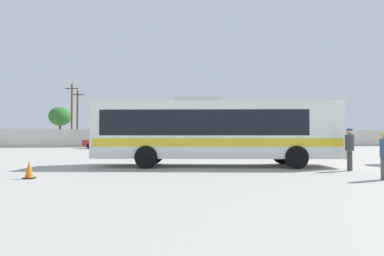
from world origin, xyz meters
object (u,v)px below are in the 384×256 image
(attendant_by_bus_door, at_px, (350,147))
(utility_pole_near, at_px, (77,117))
(utility_pole_far, at_px, (72,114))
(parked_car_second_black, at_px, (157,142))
(parked_car_leftmost_red, at_px, (103,141))
(roadside_tree_left, at_px, (60,117))
(coach_bus_white_yellow, at_px, (212,130))
(roadside_tree_midleft, at_px, (132,120))
(traffic_cone_on_apron, at_px, (29,170))

(attendant_by_bus_door, relative_size, utility_pole_near, 0.23)
(attendant_by_bus_door, height_order, utility_pole_far, utility_pole_far)
(parked_car_second_black, xyz_separation_m, utility_pole_far, (-11.24, 5.64, 3.59))
(parked_car_leftmost_red, height_order, roadside_tree_left, roadside_tree_left)
(coach_bus_white_yellow, bearing_deg, utility_pole_near, 113.43)
(utility_pole_near, bearing_deg, utility_pole_far, -99.49)
(roadside_tree_midleft, bearing_deg, utility_pole_far, -177.24)
(attendant_by_bus_door, xyz_separation_m, parked_car_second_black, (-7.74, 25.93, -0.25))
(roadside_tree_midleft, bearing_deg, attendant_by_bus_door, -70.83)
(traffic_cone_on_apron, bearing_deg, parked_car_leftmost_red, 93.04)
(coach_bus_white_yellow, relative_size, parked_car_second_black, 2.65)
(roadside_tree_left, bearing_deg, traffic_cone_on_apron, -76.21)
(coach_bus_white_yellow, distance_m, roadside_tree_left, 37.12)
(coach_bus_white_yellow, xyz_separation_m, utility_pole_near, (-13.26, 30.61, 2.28))
(attendant_by_bus_door, xyz_separation_m, parked_car_leftmost_red, (-14.02, 25.55, -0.22))
(utility_pole_far, distance_m, roadside_tree_midleft, 7.93)
(coach_bus_white_yellow, relative_size, attendant_by_bus_door, 6.63)
(utility_pole_near, relative_size, roadside_tree_midleft, 1.49)
(utility_pole_near, height_order, roadside_tree_left, utility_pole_near)
(utility_pole_near, xyz_separation_m, traffic_cone_on_apron, (6.06, -34.36, -3.77))
(coach_bus_white_yellow, height_order, roadside_tree_midleft, roadside_tree_midleft)
(attendant_by_bus_door, xyz_separation_m, traffic_cone_on_apron, (-12.62, -0.93, -0.72))
(roadside_tree_left, distance_m, roadside_tree_midleft, 11.39)
(parked_car_second_black, distance_m, utility_pole_far, 13.08)
(roadside_tree_left, bearing_deg, attendant_by_bus_door, -58.98)
(attendant_by_bus_door, bearing_deg, coach_bus_white_yellow, 152.48)
(attendant_by_bus_door, bearing_deg, parked_car_leftmost_red, 118.76)
(parked_car_second_black, distance_m, traffic_cone_on_apron, 27.30)
(utility_pole_near, relative_size, utility_pole_far, 0.93)
(coach_bus_white_yellow, bearing_deg, parked_car_leftmost_red, 110.75)
(coach_bus_white_yellow, relative_size, roadside_tree_left, 2.11)
(coach_bus_white_yellow, distance_m, parked_car_second_black, 23.25)
(coach_bus_white_yellow, distance_m, utility_pole_near, 33.44)
(utility_pole_far, distance_m, roadside_tree_left, 5.27)
(roadside_tree_left, distance_m, traffic_cone_on_apron, 38.31)
(coach_bus_white_yellow, xyz_separation_m, traffic_cone_on_apron, (-7.21, -3.75, -1.49))
(parked_car_second_black, bearing_deg, utility_pole_far, 153.36)
(parked_car_leftmost_red, relative_size, traffic_cone_on_apron, 7.07)
(attendant_by_bus_door, distance_m, parked_car_leftmost_red, 29.15)
(roadside_tree_midleft, bearing_deg, roadside_tree_left, 158.68)
(parked_car_leftmost_red, distance_m, parked_car_second_black, 6.29)
(utility_pole_near, distance_m, roadside_tree_left, 4.03)
(parked_car_leftmost_red, bearing_deg, roadside_tree_left, 126.09)
(roadside_tree_left, bearing_deg, parked_car_second_black, -36.04)
(utility_pole_near, bearing_deg, roadside_tree_midleft, -11.07)
(attendant_by_bus_door, height_order, roadside_tree_left, roadside_tree_left)
(roadside_tree_midleft, bearing_deg, traffic_cone_on_apron, -92.64)
(traffic_cone_on_apron, bearing_deg, roadside_tree_left, 103.79)
(coach_bus_white_yellow, bearing_deg, roadside_tree_left, 116.09)
(coach_bus_white_yellow, distance_m, utility_pole_far, 31.90)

